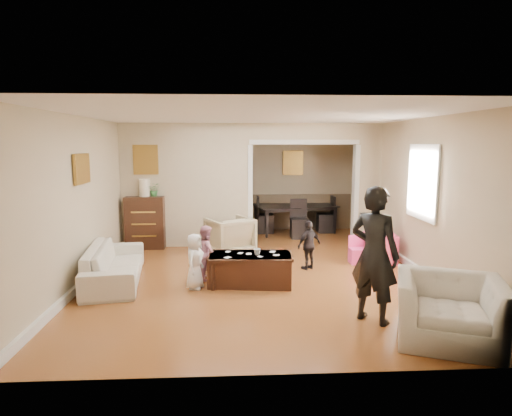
{
  "coord_description": "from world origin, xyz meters",
  "views": [
    {
      "loc": [
        -0.4,
        -7.29,
        2.19
      ],
      "look_at": [
        0.0,
        0.2,
        1.05
      ],
      "focal_mm": 30.06,
      "sensor_mm": 36.0,
      "label": 1
    }
  ],
  "objects": [
    {
      "name": "toy_block",
      "position": [
        2.2,
        0.46,
        0.55
      ],
      "size": [
        0.09,
        0.08,
        0.05
      ],
      "primitive_type": "cube",
      "rotation": [
        0.0,
        0.0,
        0.24
      ],
      "color": "red",
      "rests_on": "play_table"
    },
    {
      "name": "armchair_back",
      "position": [
        -0.48,
        1.05,
        0.37
      ],
      "size": [
        1.08,
        1.09,
        0.74
      ],
      "primitive_type": "imported",
      "rotation": [
        0.0,
        0.0,
        3.63
      ],
      "color": "#C3B787",
      "rests_on": "ground"
    },
    {
      "name": "cyan_cup",
      "position": [
        2.22,
        0.29,
        0.56
      ],
      "size": [
        0.08,
        0.08,
        0.08
      ],
      "primitive_type": "cylinder",
      "color": "#23A6AF",
      "rests_on": "play_table"
    },
    {
      "name": "floor",
      "position": [
        0.0,
        0.0,
        0.0
      ],
      "size": [
        7.0,
        7.0,
        0.0
      ],
      "primitive_type": "plane",
      "color": "#AA612B",
      "rests_on": "ground"
    },
    {
      "name": "coffee_cup",
      "position": [
        -0.04,
        -0.87,
        0.53
      ],
      "size": [
        0.12,
        0.12,
        0.1
      ],
      "primitive_type": "imported",
      "rotation": [
        0.0,
        0.0,
        -0.11
      ],
      "color": "silver",
      "rests_on": "coffee_table"
    },
    {
      "name": "partition_left",
      "position": [
        -1.38,
        1.8,
        1.3
      ],
      "size": [
        2.75,
        0.18,
        2.6
      ],
      "primitive_type": "cube",
      "color": "#BDAE8A",
      "rests_on": "ground"
    },
    {
      "name": "play_bowl",
      "position": [
        2.37,
        0.22,
        0.55
      ],
      "size": [
        0.25,
        0.25,
        0.06
      ],
      "primitive_type": "imported",
      "rotation": [
        0.0,
        0.0,
        -0.11
      ],
      "color": "white",
      "rests_on": "play_table"
    },
    {
      "name": "framed_art_partition",
      "position": [
        -2.2,
        1.7,
        1.85
      ],
      "size": [
        0.45,
        0.03,
        0.55
      ],
      "primitive_type": "cube",
      "color": "brown",
      "rests_on": "partition_left"
    },
    {
      "name": "cereal_box",
      "position": [
        2.44,
        0.44,
        0.67
      ],
      "size": [
        0.21,
        0.09,
        0.3
      ],
      "primitive_type": "cube",
      "rotation": [
        0.0,
        0.0,
        -0.11
      ],
      "color": "yellow",
      "rests_on": "play_table"
    },
    {
      "name": "dresser",
      "position": [
        -2.24,
        1.66,
        0.55
      ],
      "size": [
        0.8,
        0.45,
        1.09
      ],
      "primitive_type": "cube",
      "color": "#381C10",
      "rests_on": "ground"
    },
    {
      "name": "dining_table",
      "position": [
        1.13,
        3.06,
        0.34
      ],
      "size": [
        2.12,
        1.47,
        0.68
      ],
      "primitive_type": "imported",
      "rotation": [
        0.0,
        0.0,
        0.22
      ],
      "color": "black",
      "rests_on": "ground"
    },
    {
      "name": "framed_art_alcove",
      "position": [
        1.1,
        3.44,
        1.7
      ],
      "size": [
        0.45,
        0.03,
        0.55
      ],
      "primitive_type": "cube",
      "color": "brown"
    },
    {
      "name": "child_toddler",
      "position": [
        0.91,
        -0.07,
        0.43
      ],
      "size": [
        0.54,
        0.45,
        0.86
      ],
      "primitive_type": "imported",
      "rotation": [
        0.0,
        0.0,
        -2.56
      ],
      "color": "black",
      "rests_on": "ground"
    },
    {
      "name": "craft_papers",
      "position": [
        -0.14,
        -0.81,
        0.48
      ],
      "size": [
        0.87,
        0.47,
        0.0
      ],
      "color": "white",
      "rests_on": "coffee_table"
    },
    {
      "name": "armchair_front",
      "position": [
        1.98,
        -2.89,
        0.36
      ],
      "size": [
        1.38,
        1.3,
        0.72
      ],
      "primitive_type": "imported",
      "rotation": [
        0.0,
        0.0,
        -0.37
      ],
      "color": "silver",
      "rests_on": "ground"
    },
    {
      "name": "sofa",
      "position": [
        -2.29,
        -0.59,
        0.29
      ],
      "size": [
        1.05,
        2.08,
        0.58
      ],
      "primitive_type": "imported",
      "rotation": [
        0.0,
        0.0,
        1.71
      ],
      "color": "silver",
      "rests_on": "ground"
    },
    {
      "name": "potted_plant",
      "position": [
        -2.04,
        1.66,
        1.23
      ],
      "size": [
        0.25,
        0.22,
        0.28
      ],
      "primitive_type": "imported",
      "color": "#31672D",
      "rests_on": "dresser"
    },
    {
      "name": "partition_right",
      "position": [
        2.48,
        1.8,
        1.3
      ],
      "size": [
        0.55,
        0.18,
        2.6
      ],
      "primitive_type": "cube",
      "color": "#BDAE8A",
      "rests_on": "ground"
    },
    {
      "name": "play_table",
      "position": [
        2.32,
        0.34,
        0.26
      ],
      "size": [
        0.6,
        0.6,
        0.52
      ],
      "primitive_type": "cube",
      "rotation": [
        0.0,
        0.0,
        -0.11
      ],
      "color": "#E83D6C",
      "rests_on": "ground"
    },
    {
      "name": "table_lamp",
      "position": [
        -2.24,
        1.66,
        1.27
      ],
      "size": [
        0.22,
        0.22,
        0.36
      ],
      "primitive_type": "cylinder",
      "color": "#F9EBCB",
      "rests_on": "dresser"
    },
    {
      "name": "child_kneel_b",
      "position": [
        -0.84,
        -0.52,
        0.44
      ],
      "size": [
        0.42,
        0.49,
        0.88
      ],
      "primitive_type": "imported",
      "rotation": [
        0.0,
        0.0,
        1.81
      ],
      "color": "#CC7F91",
      "rests_on": "ground"
    },
    {
      "name": "framed_art_sofa_wall",
      "position": [
        -2.71,
        -0.6,
        1.8
      ],
      "size": [
        0.03,
        0.55,
        0.4
      ],
      "primitive_type": "cube",
      "color": "brown"
    },
    {
      "name": "window_pane",
      "position": [
        2.73,
        -0.4,
        1.55
      ],
      "size": [
        0.03,
        0.95,
        1.1
      ],
      "primitive_type": "cube",
      "color": "white",
      "rests_on": "ground"
    },
    {
      "name": "adult_person",
      "position": [
        1.31,
        -2.31,
        0.85
      ],
      "size": [
        0.73,
        0.72,
        1.7
      ],
      "primitive_type": "imported",
      "rotation": [
        0.0,
        0.0,
        2.36
      ],
      "color": "black",
      "rests_on": "ground"
    },
    {
      "name": "coffee_table",
      "position": [
        -0.14,
        -0.82,
        0.24
      ],
      "size": [
        1.33,
        0.77,
        0.48
      ],
      "primitive_type": "cube",
      "rotation": [
        0.0,
        0.0,
        -0.11
      ],
      "color": "#391B12",
      "rests_on": "ground"
    },
    {
      "name": "child_kneel_a",
      "position": [
        -0.99,
        -0.97,
        0.42
      ],
      "size": [
        0.37,
        0.47,
        0.84
      ],
      "primitive_type": "imported",
      "rotation": [
        0.0,
        0.0,
        1.28
      ],
      "color": "white",
      "rests_on": "ground"
    },
    {
      "name": "partition_header",
      "position": [
        1.1,
        1.8,
        2.42
      ],
      "size": [
        2.22,
        0.18,
        0.35
      ],
      "primitive_type": "cube",
      "color": "#BDAE8A",
      "rests_on": "partition_right"
    }
  ]
}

